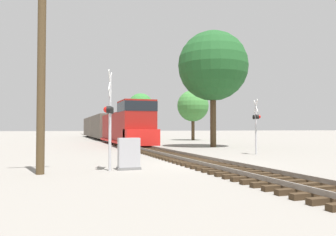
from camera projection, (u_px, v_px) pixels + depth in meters
The scene contains 10 objects.
ground_plane at pixel (203, 165), 16.36m from camera, with size 400.00×400.00×0.00m, color gray.
rail_track_bed at pixel (203, 162), 16.36m from camera, with size 2.60×160.00×0.31m.
freight_train at pixel (105, 127), 50.05m from camera, with size 2.99×48.01×4.37m.
crossing_signal_near at pixel (109, 113), 14.05m from camera, with size 0.56×1.01×4.29m.
crossing_signal_far at pixel (256, 121), 22.70m from camera, with size 0.56×1.01×3.82m.
relay_cabinet at pixel (129, 154), 14.37m from camera, with size 1.02×0.50×1.39m.
utility_pole at pixel (41, 72), 13.03m from camera, with size 1.80×0.32×7.90m.
tree_far_right at pixel (213, 66), 31.78m from camera, with size 6.79×6.79×11.27m.
tree_mid_background at pixel (193, 106), 49.32m from camera, with size 4.74×4.74×7.57m.
tree_deep_background at pixel (141, 106), 59.95m from camera, with size 4.70×4.70×8.20m.
Camera 1 is at (-6.93, -14.99, 1.83)m, focal length 35.00 mm.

